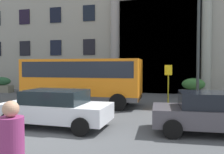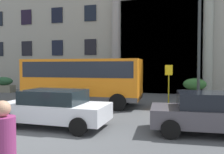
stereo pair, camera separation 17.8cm
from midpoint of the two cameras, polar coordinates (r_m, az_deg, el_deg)
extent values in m
cube|color=#494C4F|center=(8.84, -13.67, -13.00)|extent=(80.00, 64.00, 0.12)
cube|color=gray|center=(26.25, 5.79, 17.96)|extent=(33.40, 9.00, 18.57)
cube|color=black|center=(20.63, 11.75, 7.33)|extent=(6.81, 0.12, 8.08)
cylinder|color=gray|center=(20.89, 1.22, 7.32)|extent=(0.74, 0.74, 8.08)
cylinder|color=gray|center=(20.45, 22.40, 7.23)|extent=(0.74, 0.74, 8.08)
cube|color=black|center=(24.90, -19.70, 6.50)|extent=(1.13, 0.08, 1.43)
cube|color=black|center=(23.17, -12.85, 6.89)|extent=(1.13, 0.08, 1.43)
cube|color=black|center=(21.81, -5.01, 7.22)|extent=(1.13, 0.08, 1.43)
cube|color=black|center=(25.31, -19.80, 13.44)|extent=(1.13, 0.08, 1.43)
cube|color=black|center=(23.61, -12.92, 14.33)|extent=(1.13, 0.08, 1.43)
cube|color=black|center=(22.28, -5.04, 15.10)|extent=(1.13, 0.08, 1.43)
cube|color=orange|center=(13.98, -6.73, -0.41)|extent=(6.85, 2.53, 2.27)
cube|color=#1D232D|center=(13.96, -6.74, 1.84)|extent=(6.44, 2.55, 0.87)
cube|color=#1D232D|center=(13.17, 6.96, 0.98)|extent=(0.10, 2.00, 1.09)
cube|color=#4B4A4D|center=(14.07, -6.70, -4.54)|extent=(6.85, 2.57, 0.24)
cylinder|color=black|center=(14.60, 3.77, -4.74)|extent=(0.91, 0.30, 0.90)
cylinder|color=black|center=(12.28, 1.82, -6.12)|extent=(0.91, 0.30, 0.90)
cylinder|color=black|center=(16.12, -13.17, -4.12)|extent=(0.91, 0.30, 0.90)
cylinder|color=black|center=(14.06, -17.59, -5.14)|extent=(0.91, 0.30, 0.90)
cylinder|color=#9E9713|center=(14.49, 13.86, -2.01)|extent=(0.08, 0.08, 2.34)
cube|color=yellow|center=(14.42, 13.89, 1.63)|extent=(0.44, 0.03, 0.60)
cube|color=#6C6158|center=(21.17, -17.41, -3.18)|extent=(1.41, 0.96, 0.47)
ellipsoid|color=#26522F|center=(21.11, -17.43, -1.35)|extent=(1.35, 0.87, 0.88)
cube|color=slate|center=(19.33, -4.99, -3.43)|extent=(1.58, 0.72, 0.59)
ellipsoid|color=#296234|center=(19.27, -5.00, -1.21)|extent=(1.52, 0.65, 0.91)
cube|color=gray|center=(18.32, 19.56, -3.92)|extent=(1.71, 0.98, 0.57)
ellipsoid|color=#326830|center=(18.25, 19.59, -1.67)|extent=(1.65, 0.88, 0.88)
cube|color=gray|center=(23.35, -24.48, -2.57)|extent=(1.93, 0.81, 0.63)
ellipsoid|color=#265231|center=(23.31, -24.51, -0.89)|extent=(1.85, 0.73, 0.75)
cube|color=#4A474E|center=(8.87, 23.25, -8.86)|extent=(4.11, 2.04, 0.61)
cube|color=black|center=(8.77, 23.31, -5.18)|extent=(2.26, 1.72, 0.54)
cylinder|color=black|center=(9.64, 14.04, -9.43)|extent=(0.63, 0.24, 0.62)
cylinder|color=black|center=(7.88, 14.57, -12.15)|extent=(0.63, 0.24, 0.62)
cube|color=silver|center=(9.38, -13.19, -8.05)|extent=(4.20, 1.90, 0.63)
cube|color=black|center=(9.30, -13.22, -4.61)|extent=(2.28, 1.64, 0.51)
cylinder|color=black|center=(9.66, -3.06, -9.33)|extent=(0.62, 0.21, 0.62)
cylinder|color=black|center=(8.03, -7.46, -11.81)|extent=(0.62, 0.21, 0.62)
cylinder|color=black|center=(10.92, -17.32, -8.07)|extent=(0.62, 0.21, 0.62)
cylinder|color=black|center=(9.51, -23.46, -9.74)|extent=(0.62, 0.21, 0.62)
cylinder|color=black|center=(11.93, -6.50, -7.12)|extent=(0.60, 0.14, 0.60)
cylinder|color=black|center=(12.42, -12.49, -6.78)|extent=(0.61, 0.16, 0.60)
cube|color=#196C69|center=(12.12, -9.57, -5.65)|extent=(0.88, 0.29, 0.32)
cube|color=black|center=(12.16, -10.37, -4.77)|extent=(0.53, 0.23, 0.12)
cylinder|color=#A5A5A8|center=(11.88, -7.01, -4.34)|extent=(0.06, 0.55, 0.03)
cylinder|color=#8F316C|center=(3.85, -23.60, -13.78)|extent=(0.36, 0.36, 0.68)
sphere|color=tan|center=(3.75, -23.72, -7.01)|extent=(0.24, 0.24, 0.24)
cylinder|color=#303737|center=(15.28, 20.60, 8.46)|extent=(0.18, 0.18, 7.84)
camera|label=1|loc=(0.09, -89.61, 0.02)|focal=37.88mm
camera|label=2|loc=(0.09, 90.39, -0.02)|focal=37.88mm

